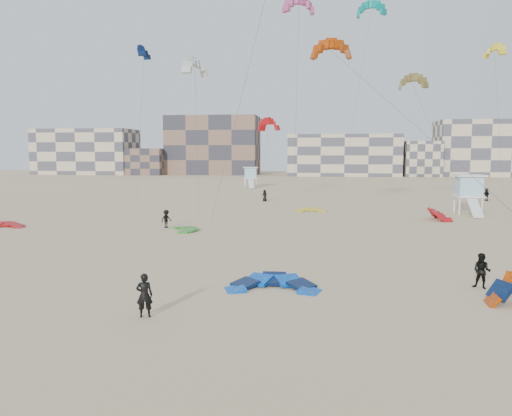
# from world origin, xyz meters

# --- Properties ---
(ground) EXTENTS (320.00, 320.00, 0.00)m
(ground) POSITION_xyz_m (0.00, 0.00, 0.00)
(ground) COLOR tan
(ground) RESTS_ON ground
(kite_ground_blue) EXTENTS (4.48, 4.71, 1.92)m
(kite_ground_blue) POSITION_xyz_m (1.04, 4.60, 0.00)
(kite_ground_blue) COLOR #0977EE
(kite_ground_blue) RESTS_ON ground
(kite_ground_red) EXTENTS (4.81, 4.96, 1.57)m
(kite_ground_red) POSITION_xyz_m (-25.77, 21.96, 0.00)
(kite_ground_red) COLOR #BF0A00
(kite_ground_red) RESTS_ON ground
(kite_ground_green) EXTENTS (4.26, 4.16, 0.59)m
(kite_ground_green) POSITION_xyz_m (-8.54, 22.52, 0.00)
(kite_ground_green) COLOR green
(kite_ground_green) RESTS_ON ground
(kite_ground_red_far) EXTENTS (3.92, 3.77, 3.63)m
(kite_ground_red_far) POSITION_xyz_m (15.71, 32.76, 0.00)
(kite_ground_red_far) COLOR #BF0A00
(kite_ground_red_far) RESTS_ON ground
(kite_ground_yellow) EXTENTS (3.78, 3.97, 1.23)m
(kite_ground_yellow) POSITION_xyz_m (2.29, 38.28, 0.00)
(kite_ground_yellow) COLOR yellow
(kite_ground_yellow) RESTS_ON ground
(kitesurfer_main) EXTENTS (0.79, 0.62, 1.90)m
(kitesurfer_main) POSITION_xyz_m (-3.94, -0.49, 0.95)
(kitesurfer_main) COLOR black
(kitesurfer_main) RESTS_ON ground
(kitesurfer_b) EXTENTS (1.12, 1.06, 1.84)m
(kitesurfer_b) POSITION_xyz_m (11.64, 6.00, 0.92)
(kitesurfer_b) COLOR black
(kitesurfer_b) RESTS_ON ground
(kitesurfer_c) EXTENTS (1.16, 1.23, 1.67)m
(kitesurfer_c) POSITION_xyz_m (-10.66, 23.84, 0.84)
(kitesurfer_c) COLOR black
(kitesurfer_c) RESTS_ON ground
(kitesurfer_e) EXTENTS (0.91, 0.70, 1.64)m
(kitesurfer_e) POSITION_xyz_m (-4.42, 49.71, 0.82)
(kitesurfer_e) COLOR black
(kitesurfer_e) RESTS_ON ground
(kitesurfer_f) EXTENTS (0.91, 1.79, 1.84)m
(kitesurfer_f) POSITION_xyz_m (27.00, 54.47, 0.92)
(kitesurfer_f) COLOR black
(kitesurfer_f) RESTS_ON ground
(kite_fly_orange) EXTENTS (13.28, 31.65, 17.59)m
(kite_fly_orange) POSITION_xyz_m (4.29, 31.91, 17.07)
(kite_fly_orange) COLOR #FC4702
(kite_fly_orange) RESTS_ON ground
(kite_fly_grey) EXTENTS (4.52, 6.99, 15.93)m
(kite_fly_grey) POSITION_xyz_m (-9.80, 31.93, 15.67)
(kite_fly_grey) COLOR silver
(kite_fly_grey) RESTS_ON ground
(kite_fly_pink) EXTENTS (4.77, 11.89, 23.51)m
(kite_fly_pink) POSITION_xyz_m (0.73, 38.33, 23.31)
(kite_fly_pink) COLOR #BA4D8B
(kite_fly_pink) RESTS_ON ground
(kite_fly_olive) EXTENTS (5.52, 14.28, 15.19)m
(kite_fly_olive) POSITION_xyz_m (13.94, 41.18, 15.00)
(kite_fly_olive) COLOR brown
(kite_fly_olive) RESTS_ON ground
(kite_fly_yellow) EXTENTS (4.62, 6.94, 21.19)m
(kite_fly_yellow) POSITION_xyz_m (27.24, 54.87, 20.87)
(kite_fly_yellow) COLOR yellow
(kite_fly_yellow) RESTS_ON ground
(kite_fly_navy) EXTENTS (3.68, 8.61, 21.28)m
(kite_fly_navy) POSITION_xyz_m (-21.74, 49.71, 20.91)
(kite_fly_navy) COLOR #0A1D48
(kite_fly_navy) RESTS_ON ground
(kite_fly_teal_b) EXTENTS (6.08, 4.97, 27.29)m
(kite_fly_teal_b) POSITION_xyz_m (10.16, 54.90, 27.06)
(kite_fly_teal_b) COLOR #059085
(kite_fly_teal_b) RESTS_ON ground
(kite_fly_red) EXTENTS (5.31, 5.33, 11.48)m
(kite_fly_red) POSITION_xyz_m (-4.58, 56.68, 10.98)
(kite_fly_red) COLOR #BF0A00
(kite_fly_red) RESTS_ON ground
(lifeguard_tower_near) EXTENTS (3.20, 6.06, 4.43)m
(lifeguard_tower_near) POSITION_xyz_m (19.98, 38.32, 2.20)
(lifeguard_tower_near) COLOR white
(lifeguard_tower_near) RESTS_ON ground
(lifeguard_tower_far) EXTENTS (3.33, 5.74, 3.99)m
(lifeguard_tower_far) POSITION_xyz_m (-10.39, 77.55, 1.98)
(lifeguard_tower_far) COLOR white
(lifeguard_tower_far) RESTS_ON ground
(condo_west_a) EXTENTS (30.00, 15.00, 14.00)m
(condo_west_a) POSITION_xyz_m (-70.00, 130.00, 7.00)
(condo_west_a) COLOR beige
(condo_west_a) RESTS_ON ground
(condo_west_b) EXTENTS (28.00, 14.00, 18.00)m
(condo_west_b) POSITION_xyz_m (-30.00, 134.00, 9.00)
(condo_west_b) COLOR #7C5D4B
(condo_west_b) RESTS_ON ground
(condo_mid) EXTENTS (32.00, 16.00, 12.00)m
(condo_mid) POSITION_xyz_m (10.00, 130.00, 6.00)
(condo_mid) COLOR beige
(condo_mid) RESTS_ON ground
(condo_east) EXTENTS (26.00, 14.00, 16.00)m
(condo_east) POSITION_xyz_m (50.00, 132.00, 8.00)
(condo_east) COLOR beige
(condo_east) RESTS_ON ground
(condo_fill_left) EXTENTS (12.00, 10.00, 8.00)m
(condo_fill_left) POSITION_xyz_m (-50.00, 128.00, 4.00)
(condo_fill_left) COLOR #7C5D4B
(condo_fill_left) RESTS_ON ground
(condo_fill_right) EXTENTS (10.00, 10.00, 10.00)m
(condo_fill_right) POSITION_xyz_m (32.00, 128.00, 5.00)
(condo_fill_right) COLOR beige
(condo_fill_right) RESTS_ON ground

